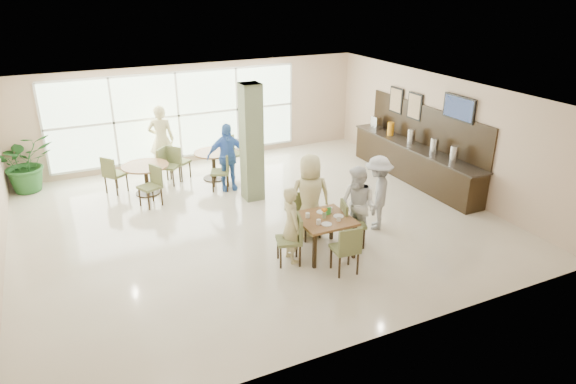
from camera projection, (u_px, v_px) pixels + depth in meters
name	position (u px, v px, depth m)	size (l,w,h in m)	color
ground	(257.00, 220.00, 11.39)	(10.00, 10.00, 0.00)	beige
room_shell	(255.00, 147.00, 10.73)	(10.00, 10.00, 10.00)	white
window_bank	(178.00, 116.00, 14.36)	(7.00, 0.04, 7.00)	silver
column	(252.00, 143.00, 12.01)	(0.45, 0.45, 2.80)	#626C4B
main_table	(324.00, 222.00, 9.80)	(1.02, 1.02, 0.75)	brown
round_table_left	(146.00, 172.00, 12.58)	(1.13, 1.13, 0.75)	brown
round_table_right	(213.00, 159.00, 13.53)	(1.01, 1.01, 0.75)	brown
chairs_main_table	(324.00, 231.00, 9.86)	(2.01, 2.00, 0.95)	olive
chairs_table_left	(145.00, 175.00, 12.63)	(1.98, 1.82, 0.95)	olive
chairs_table_right	(211.00, 162.00, 13.53)	(2.10, 1.81, 0.95)	olive
tabletop_clutter	(326.00, 215.00, 9.75)	(0.70, 0.71, 0.21)	white
buffet_counter	(414.00, 160.00, 13.47)	(0.64, 4.70, 1.95)	black
wall_tv	(459.00, 108.00, 12.02)	(0.06, 1.00, 0.58)	black
framed_art_a	(415.00, 106.00, 13.47)	(0.05, 0.55, 0.70)	black
framed_art_b	(396.00, 100.00, 14.14)	(0.05, 0.55, 0.70)	black
potted_plant	(26.00, 163.00, 12.72)	(1.33, 1.33, 1.48)	#265F27
teen_left	(291.00, 225.00, 9.52)	(0.54, 0.36, 1.49)	#CDC288
teen_far	(310.00, 197.00, 10.39)	(0.86, 0.47, 1.77)	#CDC288
teen_right	(358.00, 206.00, 10.12)	(0.79, 0.61, 1.62)	white
teen_standing	(377.00, 193.00, 10.78)	(1.04, 0.60, 1.60)	#A4A5A7
adult_a	(227.00, 157.00, 12.75)	(1.00, 0.57, 1.71)	#4578D1
adult_b	(248.00, 148.00, 13.77)	(1.39, 0.60, 1.50)	white
adult_standing	(161.00, 140.00, 13.81)	(0.69, 0.45, 1.89)	#CDC288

